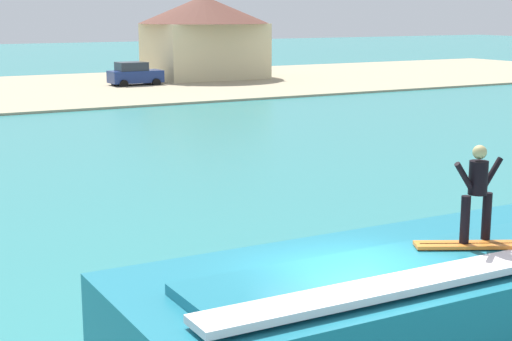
# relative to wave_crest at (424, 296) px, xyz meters

# --- Properties ---
(wave_crest) EXTENTS (10.87, 3.84, 1.72)m
(wave_crest) POSITION_rel_wave_crest_xyz_m (0.00, 0.00, 0.00)
(wave_crest) COLOR #1C7085
(wave_crest) RESTS_ON ground_plane
(surfboard) EXTENTS (1.91, 1.25, 0.06)m
(surfboard) POSITION_rel_wave_crest_xyz_m (0.64, -0.44, 0.94)
(surfboard) COLOR orange
(surfboard) RESTS_ON wave_crest
(surfer) EXTENTS (1.07, 0.32, 1.67)m
(surfer) POSITION_rel_wave_crest_xyz_m (0.76, -0.36, 1.90)
(surfer) COLOR black
(surfer) RESTS_ON surfboard
(car_far_shore) EXTENTS (3.92, 2.16, 1.86)m
(car_far_shore) POSITION_rel_wave_crest_xyz_m (12.07, 46.60, 0.13)
(car_far_shore) COLOR navy
(car_far_shore) RESTS_ON ground_plane
(house_gabled_white) EXTENTS (10.74, 10.74, 6.83)m
(house_gabled_white) POSITION_rel_wave_crest_xyz_m (19.42, 49.90, 3.09)
(house_gabled_white) COLOR beige
(house_gabled_white) RESTS_ON ground_plane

